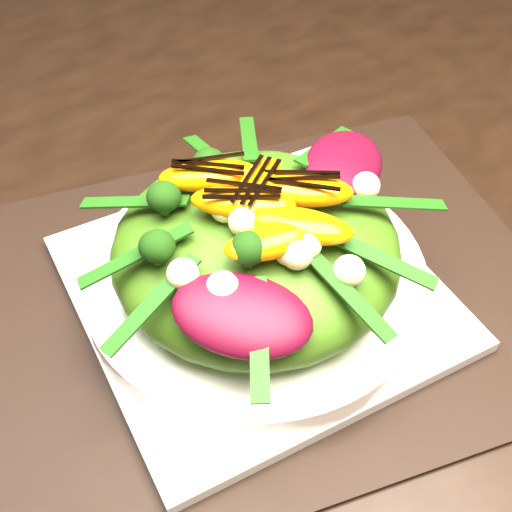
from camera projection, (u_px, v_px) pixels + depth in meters
floor at (314, 457)px, 1.24m from camera, size 4.00×4.00×0.01m
dining_table at (357, 123)px, 0.71m from camera, size 1.60×0.90×0.75m
placemat at (256, 296)px, 0.52m from camera, size 0.52×0.44×0.00m
plate_base at (256, 291)px, 0.52m from camera, size 0.28×0.28×0.01m
salad_bowl at (256, 278)px, 0.51m from camera, size 0.29×0.29×0.02m
lettuce_mound at (256, 248)px, 0.48m from camera, size 0.22×0.22×0.07m
radicchio_leaf at (344, 163)px, 0.51m from camera, size 0.10×0.09×0.02m
orange_segment at (221, 189)px, 0.46m from camera, size 0.07×0.03×0.02m
broccoli_floret at (162, 191)px, 0.46m from camera, size 0.04×0.04×0.03m
macadamia_nut at (339, 221)px, 0.44m from camera, size 0.02×0.02×0.02m
balsamic_drizzle at (220, 178)px, 0.45m from camera, size 0.04×0.00×0.00m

